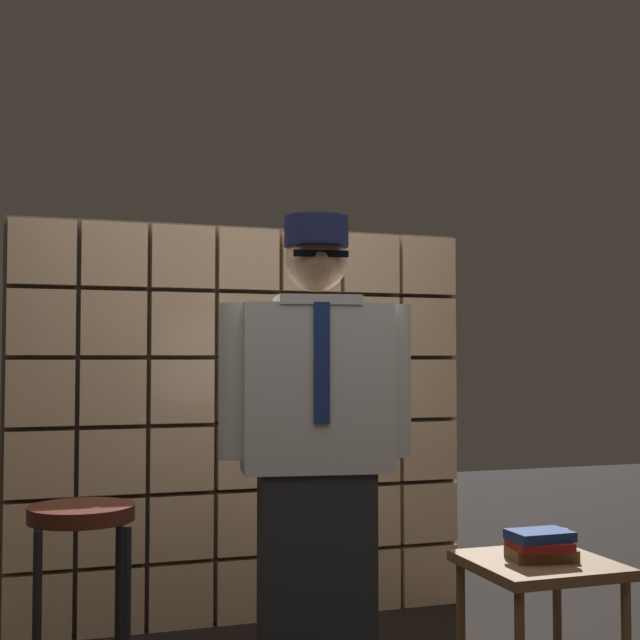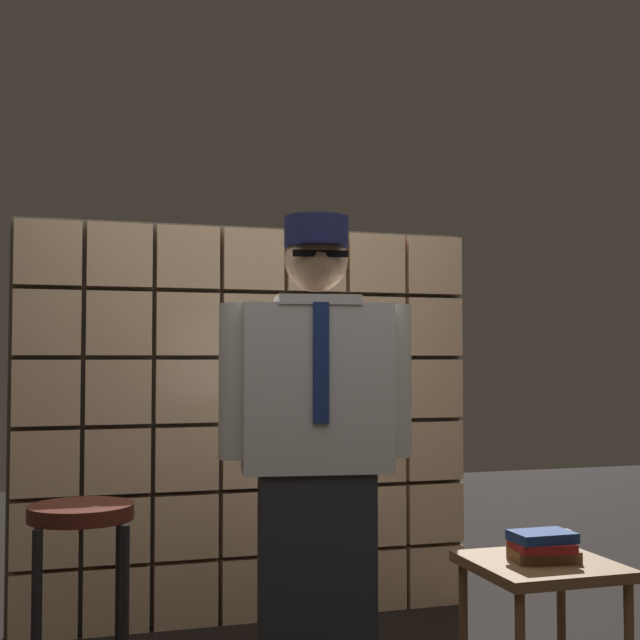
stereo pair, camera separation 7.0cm
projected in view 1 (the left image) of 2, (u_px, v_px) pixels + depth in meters
The scene contains 6 objects.
glass_block_wall at pixel (247, 423), 4.16m from camera, with size 2.24×0.10×1.93m.
standing_person at pixel (316, 451), 3.09m from camera, with size 0.71×0.34×1.77m.
bar_stool at pixel (81, 568), 2.77m from camera, with size 0.34×0.34×0.78m.
side_table at pixel (539, 577), 3.26m from camera, with size 0.52×0.52×0.49m.
book_stack at pixel (540, 545), 3.26m from camera, with size 0.27×0.22×0.11m.
coffee_mug at pixel (558, 541), 3.37m from camera, with size 0.13×0.08×0.09m.
Camera 1 is at (-0.95, -2.63, 1.26)m, focal length 48.25 mm.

